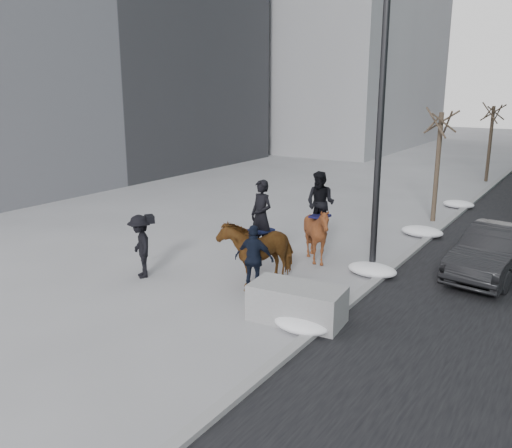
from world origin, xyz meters
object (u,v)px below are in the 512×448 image
Objects in this scene: planter at (297,304)px; mounted_left at (259,245)px; car_near at (495,252)px; mounted_right at (318,227)px.

mounted_left is at bearing 141.75° from planter.
car_near is at bearing 37.00° from mounted_left.
mounted_right is (-1.48, 3.96, 0.68)m from planter.
car_near is at bearing 18.92° from mounted_right.
planter is 0.75× the size of mounted_left.
car_near reaches higher than planter.
mounted_right is at bearing 110.44° from planter.
planter is at bearing -38.25° from mounted_left.
planter is 2.68m from mounted_left.
planter is 6.40m from car_near.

